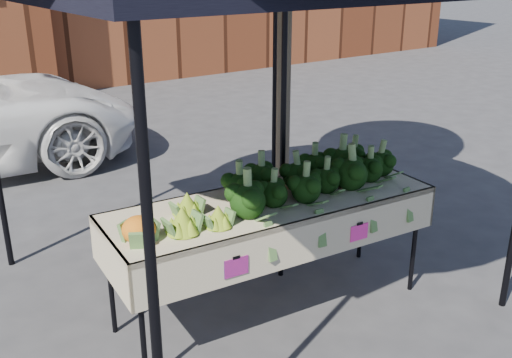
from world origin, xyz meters
name	(u,v)px	position (x,y,z in m)	size (l,w,h in m)	color
ground	(270,297)	(0.00, 0.00, 0.00)	(90.00, 90.00, 0.00)	#343437
table	(272,256)	(-0.10, -0.14, 0.45)	(2.47, 1.03, 0.90)	beige
canopy	(240,122)	(-0.07, 0.30, 1.37)	(3.16, 3.16, 2.74)	black
broccoli_heap	(309,170)	(0.26, -0.12, 1.05)	(1.57, 0.60, 0.29)	black
romanesco_cluster	(192,208)	(-0.77, -0.16, 1.01)	(0.46, 0.50, 0.23)	#93BD28
cauliflower_pair	(139,227)	(-1.15, -0.19, 1.00)	(0.23, 0.23, 0.20)	orange
street_tree	(285,19)	(1.05, 1.19, 1.99)	(2.02, 2.02, 3.98)	#1E4C14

